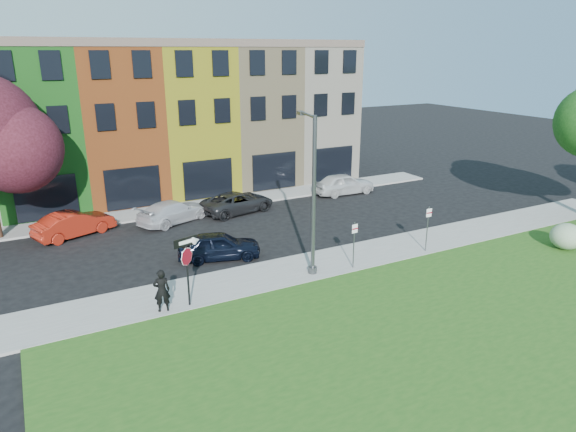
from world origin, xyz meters
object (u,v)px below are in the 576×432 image
stop_sign (187,257)px  sedan_near (219,246)px  street_lamp (312,196)px  man (162,291)px

stop_sign → sedan_near: 5.29m
sedan_near → street_lamp: street_lamp is taller
stop_sign → man: size_ratio=1.65×
stop_sign → sedan_near: bearing=39.4°
stop_sign → man: 1.58m
man → sedan_near: (3.92, 4.19, -0.31)m
sedan_near → street_lamp: (3.10, -3.62, 3.03)m
sedan_near → man: bearing=152.7°
sedan_near → street_lamp: size_ratio=0.60×
man → street_lamp: 7.55m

